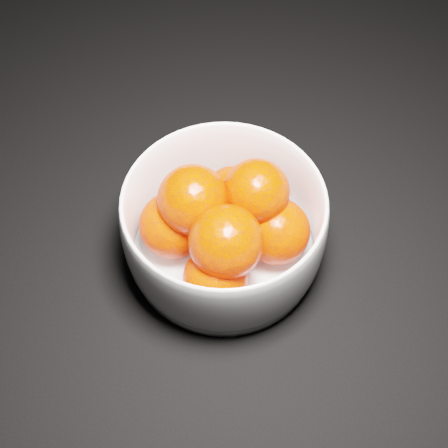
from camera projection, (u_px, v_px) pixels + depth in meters
The scene contains 2 objects.
bowl at pixel (224, 227), 0.59m from camera, with size 0.19×0.19×0.09m.
orange_pile at pixel (223, 223), 0.58m from camera, with size 0.15×0.14×0.10m.
Camera 1 is at (0.46, -0.05, 0.54)m, focal length 50.00 mm.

